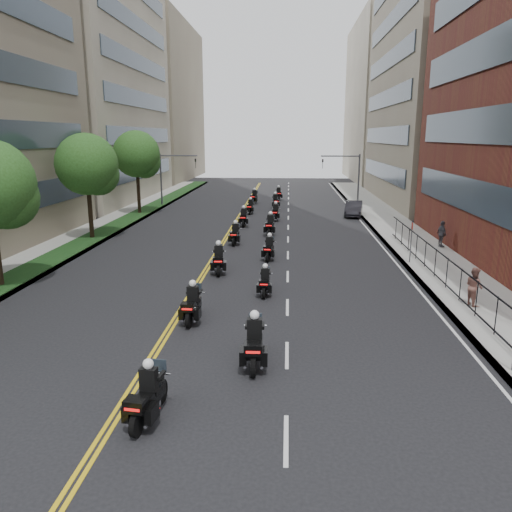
{
  "coord_description": "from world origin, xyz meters",
  "views": [
    {
      "loc": [
        3.16,
        -11.14,
        7.45
      ],
      "look_at": [
        1.64,
        12.38,
        1.75
      ],
      "focal_mm": 35.0,
      "sensor_mm": 36.0,
      "label": 1
    }
  ],
  "objects_px": {
    "motorcycle_4": "(219,260)",
    "motorcycle_10": "(250,207)",
    "pedestrian_b": "(474,286)",
    "motorcycle_0": "(148,397)",
    "motorcycle_1": "(254,345)",
    "motorcycle_2": "(192,305)",
    "motorcycle_11": "(275,202)",
    "motorcycle_5": "(269,249)",
    "parked_sedan": "(354,209)",
    "motorcycle_8": "(244,218)",
    "motorcycle_9": "(276,213)",
    "motorcycle_6": "(235,235)",
    "motorcycle_12": "(254,197)",
    "motorcycle_13": "(279,194)",
    "pedestrian_c": "(442,234)",
    "motorcycle_3": "(265,283)",
    "motorcycle_7": "(270,226)"
  },
  "relations": [
    {
      "from": "motorcycle_8",
      "to": "motorcycle_9",
      "type": "xyz_separation_m",
      "value": [
        2.61,
        3.06,
        -0.01
      ]
    },
    {
      "from": "motorcycle_2",
      "to": "motorcycle_12",
      "type": "xyz_separation_m",
      "value": [
        0.04,
        36.73,
        0.01
      ]
    },
    {
      "from": "motorcycle_4",
      "to": "motorcycle_5",
      "type": "height_order",
      "value": "motorcycle_4"
    },
    {
      "from": "motorcycle_2",
      "to": "pedestrian_b",
      "type": "relative_size",
      "value": 1.37
    },
    {
      "from": "motorcycle_2",
      "to": "motorcycle_6",
      "type": "relative_size",
      "value": 1.03
    },
    {
      "from": "pedestrian_b",
      "to": "motorcycle_5",
      "type": "bearing_deg",
      "value": 32.03
    },
    {
      "from": "motorcycle_8",
      "to": "motorcycle_3",
      "type": "bearing_deg",
      "value": -83.16
    },
    {
      "from": "motorcycle_8",
      "to": "motorcycle_5",
      "type": "bearing_deg",
      "value": -78.64
    },
    {
      "from": "motorcycle_3",
      "to": "pedestrian_b",
      "type": "relative_size",
      "value": 1.2
    },
    {
      "from": "motorcycle_1",
      "to": "motorcycle_10",
      "type": "bearing_deg",
      "value": 92.91
    },
    {
      "from": "motorcycle_3",
      "to": "motorcycle_8",
      "type": "height_order",
      "value": "motorcycle_8"
    },
    {
      "from": "motorcycle_12",
      "to": "motorcycle_13",
      "type": "bearing_deg",
      "value": 61.22
    },
    {
      "from": "motorcycle_4",
      "to": "motorcycle_8",
      "type": "bearing_deg",
      "value": 83.72
    },
    {
      "from": "motorcycle_3",
      "to": "motorcycle_6",
      "type": "relative_size",
      "value": 0.9
    },
    {
      "from": "motorcycle_4",
      "to": "motorcycle_10",
      "type": "xyz_separation_m",
      "value": [
        0.13,
        21.74,
        -0.08
      ]
    },
    {
      "from": "motorcycle_6",
      "to": "pedestrian_b",
      "type": "relative_size",
      "value": 1.34
    },
    {
      "from": "motorcycle_12",
      "to": "pedestrian_c",
      "type": "bearing_deg",
      "value": -50.61
    },
    {
      "from": "motorcycle_2",
      "to": "pedestrian_b",
      "type": "xyz_separation_m",
      "value": [
        12.08,
        2.41,
        0.32
      ]
    },
    {
      "from": "motorcycle_0",
      "to": "pedestrian_b",
      "type": "relative_size",
      "value": 1.36
    },
    {
      "from": "motorcycle_5",
      "to": "motorcycle_6",
      "type": "relative_size",
      "value": 0.98
    },
    {
      "from": "motorcycle_2",
      "to": "pedestrian_c",
      "type": "distance_m",
      "value": 20.25
    },
    {
      "from": "motorcycle_9",
      "to": "pedestrian_b",
      "type": "height_order",
      "value": "pedestrian_b"
    },
    {
      "from": "pedestrian_c",
      "to": "motorcycle_2",
      "type": "bearing_deg",
      "value": 122.68
    },
    {
      "from": "motorcycle_5",
      "to": "motorcycle_8",
      "type": "height_order",
      "value": "motorcycle_8"
    },
    {
      "from": "motorcycle_4",
      "to": "motorcycle_6",
      "type": "height_order",
      "value": "motorcycle_4"
    },
    {
      "from": "motorcycle_1",
      "to": "motorcycle_7",
      "type": "relative_size",
      "value": 1.03
    },
    {
      "from": "motorcycle_1",
      "to": "motorcycle_11",
      "type": "distance_m",
      "value": 37.0
    },
    {
      "from": "motorcycle_3",
      "to": "motorcycle_4",
      "type": "height_order",
      "value": "motorcycle_4"
    },
    {
      "from": "motorcycle_1",
      "to": "motorcycle_4",
      "type": "relative_size",
      "value": 1.03
    },
    {
      "from": "pedestrian_b",
      "to": "motorcycle_12",
      "type": "bearing_deg",
      "value": 3.23
    },
    {
      "from": "motorcycle_3",
      "to": "motorcycle_11",
      "type": "xyz_separation_m",
      "value": [
        -0.28,
        29.37,
        0.08
      ]
    },
    {
      "from": "motorcycle_6",
      "to": "motorcycle_7",
      "type": "bearing_deg",
      "value": 58.13
    },
    {
      "from": "motorcycle_1",
      "to": "pedestrian_b",
      "type": "distance_m",
      "value": 11.21
    },
    {
      "from": "pedestrian_b",
      "to": "motorcycle_0",
      "type": "bearing_deg",
      "value": 113.31
    },
    {
      "from": "motorcycle_6",
      "to": "motorcycle_0",
      "type": "bearing_deg",
      "value": -87.81
    },
    {
      "from": "motorcycle_4",
      "to": "motorcycle_5",
      "type": "xyz_separation_m",
      "value": [
        2.68,
        3.33,
        -0.07
      ]
    },
    {
      "from": "motorcycle_1",
      "to": "motorcycle_2",
      "type": "xyz_separation_m",
      "value": [
        -2.8,
        3.88,
        -0.06
      ]
    },
    {
      "from": "motorcycle_5",
      "to": "motorcycle_13",
      "type": "height_order",
      "value": "motorcycle_13"
    },
    {
      "from": "motorcycle_13",
      "to": "pedestrian_c",
      "type": "xyz_separation_m",
      "value": [
        11.47,
        -25.99,
        0.36
      ]
    },
    {
      "from": "motorcycle_3",
      "to": "motorcycle_8",
      "type": "bearing_deg",
      "value": 99.5
    },
    {
      "from": "motorcycle_12",
      "to": "motorcycle_13",
      "type": "distance_m",
      "value": 4.56
    },
    {
      "from": "motorcycle_1",
      "to": "pedestrian_c",
      "type": "relative_size",
      "value": 1.44
    },
    {
      "from": "motorcycle_10",
      "to": "motorcycle_12",
      "type": "xyz_separation_m",
      "value": [
        -0.13,
        7.52,
        0.06
      ]
    },
    {
      "from": "motorcycle_4",
      "to": "motorcycle_11",
      "type": "bearing_deg",
      "value": 78.51
    },
    {
      "from": "motorcycle_5",
      "to": "parked_sedan",
      "type": "xyz_separation_m",
      "value": [
        7.36,
        17.65,
        0.06
      ]
    },
    {
      "from": "motorcycle_1",
      "to": "motorcycle_6",
      "type": "distance_m",
      "value": 19.17
    },
    {
      "from": "motorcycle_2",
      "to": "pedestrian_c",
      "type": "relative_size",
      "value": 1.33
    },
    {
      "from": "motorcycle_0",
      "to": "parked_sedan",
      "type": "height_order",
      "value": "motorcycle_0"
    },
    {
      "from": "motorcycle_5",
      "to": "motorcycle_10",
      "type": "bearing_deg",
      "value": 103.47
    },
    {
      "from": "motorcycle_0",
      "to": "pedestrian_c",
      "type": "bearing_deg",
      "value": 64.83
    }
  ]
}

